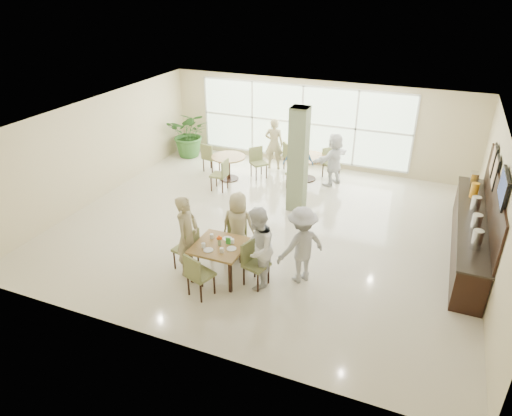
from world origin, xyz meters
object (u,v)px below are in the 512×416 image
at_px(buffet_counter, 471,232).
at_px(potted_plant, 190,134).
at_px(teen_far, 238,225).
at_px(adult_standing, 274,144).
at_px(round_table_left, 229,162).
at_px(teen_right, 257,248).
at_px(round_table_right, 307,161).
at_px(adult_a, 298,164).
at_px(adult_b, 334,159).
at_px(main_table, 220,248).
at_px(teen_standing, 301,245).
at_px(teen_left, 187,235).

relative_size(buffet_counter, potted_plant, 2.91).
xyz_separation_m(teen_far, adult_standing, (-1.09, 5.24, 0.06)).
bearing_deg(round_table_left, teen_right, -58.72).
distance_m(round_table_left, round_table_right, 2.41).
distance_m(adult_a, adult_b, 1.13).
bearing_deg(adult_a, adult_b, 19.56).
height_order(main_table, round_table_right, same).
distance_m(potted_plant, adult_b, 5.22).
bearing_deg(adult_a, teen_far, -109.14).
distance_m(round_table_left, teen_standing, 5.57).
bearing_deg(adult_standing, teen_right, 97.83).
distance_m(teen_far, adult_standing, 5.35).
distance_m(main_table, adult_b, 5.65).
bearing_deg(potted_plant, round_table_left, -32.80).
xyz_separation_m(main_table, potted_plant, (-4.15, 6.08, 0.14)).
relative_size(teen_left, teen_right, 1.01).
bearing_deg(adult_standing, round_table_left, 45.32).
xyz_separation_m(potted_plant, teen_far, (4.18, -5.22, -0.03)).
bearing_deg(round_table_left, adult_a, 4.05).
height_order(round_table_right, adult_b, adult_b).
bearing_deg(adult_standing, teen_far, 92.38).
xyz_separation_m(round_table_right, adult_a, (-0.05, -0.75, 0.18)).
height_order(round_table_right, teen_right, teen_right).
relative_size(teen_left, teen_standing, 1.05).
xyz_separation_m(round_table_right, adult_standing, (-1.25, 0.47, 0.25)).
relative_size(potted_plant, teen_standing, 0.97).
height_order(teen_right, adult_b, teen_right).
height_order(round_table_left, round_table_right, same).
distance_m(round_table_right, teen_right, 5.66).
bearing_deg(adult_a, teen_right, -99.56).
bearing_deg(adult_b, adult_a, -28.40).
bearing_deg(teen_right, teen_left, -97.26).
bearing_deg(buffet_counter, round_table_left, 165.11).
relative_size(main_table, round_table_right, 0.88).
bearing_deg(adult_a, round_table_right, 68.49).
bearing_deg(adult_b, adult_standing, -80.05).
height_order(round_table_left, potted_plant, potted_plant).
distance_m(buffet_counter, teen_right, 4.94).
bearing_deg(potted_plant, round_table_right, -5.95).
bearing_deg(teen_far, teen_right, 128.44).
height_order(main_table, buffet_counter, buffet_counter).
height_order(teen_right, adult_standing, teen_right).
bearing_deg(adult_standing, buffet_counter, 142.04).
bearing_deg(teen_far, potted_plant, -56.03).
bearing_deg(buffet_counter, teen_standing, -143.38).
xyz_separation_m(main_table, teen_far, (0.03, 0.86, 0.11)).
relative_size(main_table, teen_left, 0.59).
distance_m(teen_far, adult_a, 4.02).
bearing_deg(teen_standing, round_table_right, -125.33).
distance_m(adult_b, adult_standing, 2.17).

